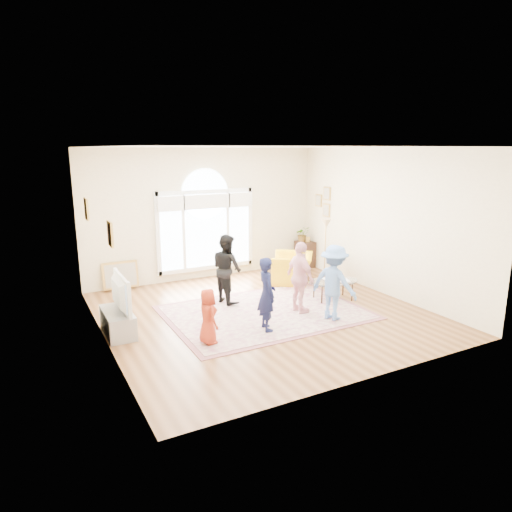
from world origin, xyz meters
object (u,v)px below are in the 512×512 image
tv_console (118,322)px  television (116,294)px  armchair (292,268)px  area_rug (265,312)px  coffee_table (333,282)px

tv_console → television: television is taller
television → armchair: size_ratio=1.05×
area_rug → coffee_table: size_ratio=2.96×
coffee_table → armchair: armchair is taller
coffee_table → armchair: bearing=102.8°
area_rug → television: 2.89m
coffee_table → area_rug: bearing=-168.3°
area_rug → tv_console: bearing=174.0°
tv_console → coffee_table: bearing=-3.4°
area_rug → coffee_table: 1.72m
coffee_table → tv_console: bearing=-172.7°
area_rug → television: size_ratio=3.24×
tv_console → television: bearing=-0.0°
tv_console → area_rug: bearing=-6.0°
area_rug → television: television is taller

